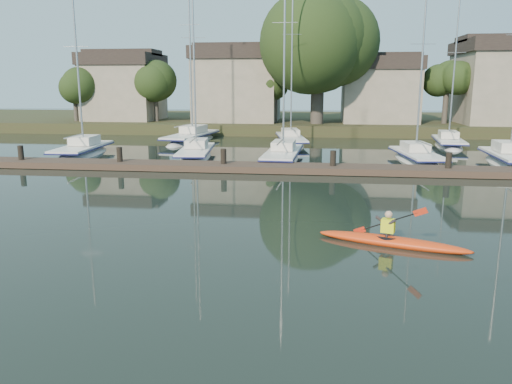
# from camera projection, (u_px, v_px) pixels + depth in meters

# --- Properties ---
(ground) EXTENTS (160.00, 160.00, 0.00)m
(ground) POSITION_uv_depth(u_px,v_px,m) (236.00, 258.00, 13.80)
(ground) COLOR black
(ground) RESTS_ON ground
(kayak) EXTENTS (4.50, 2.02, 1.45)m
(kayak) POSITION_uv_depth(u_px,v_px,m) (392.00, 239.00, 14.87)
(kayak) COLOR red
(kayak) RESTS_ON ground
(dock) EXTENTS (34.00, 2.00, 1.80)m
(dock) POSITION_uv_depth(u_px,v_px,m) (277.00, 168.00, 27.33)
(dock) COLOR #413125
(dock) RESTS_ON ground
(sailboat_0) EXTENTS (2.68, 7.92, 12.38)m
(sailboat_0) POSITION_uv_depth(u_px,v_px,m) (83.00, 158.00, 33.71)
(sailboat_0) COLOR silver
(sailboat_0) RESTS_ON ground
(sailboat_1) EXTENTS (2.88, 8.15, 13.04)m
(sailboat_1) POSITION_uv_depth(u_px,v_px,m) (196.00, 160.00, 32.76)
(sailboat_1) COLOR silver
(sailboat_1) RESTS_ON ground
(sailboat_2) EXTENTS (2.39, 8.71, 14.29)m
(sailboat_2) POSITION_uv_depth(u_px,v_px,m) (283.00, 163.00, 31.53)
(sailboat_2) COLOR silver
(sailboat_2) RESTS_ON ground
(sailboat_3) EXTENTS (2.87, 7.76, 12.21)m
(sailboat_3) POSITION_uv_depth(u_px,v_px,m) (416.00, 164.00, 30.96)
(sailboat_3) COLOR silver
(sailboat_3) RESTS_ON ground
(sailboat_4) EXTENTS (2.65, 7.77, 13.04)m
(sailboat_4) POSITION_uv_depth(u_px,v_px,m) (510.00, 168.00, 29.85)
(sailboat_4) COLOR silver
(sailboat_4) RESTS_ON ground
(sailboat_5) EXTENTS (3.55, 9.90, 16.04)m
(sailboat_5) POSITION_uv_depth(u_px,v_px,m) (192.00, 144.00, 41.62)
(sailboat_5) COLOR silver
(sailboat_5) RESTS_ON ground
(sailboat_6) EXTENTS (3.41, 9.32, 14.52)m
(sailboat_6) POSITION_uv_depth(u_px,v_px,m) (291.00, 145.00, 40.43)
(sailboat_6) COLOR silver
(sailboat_6) RESTS_ON ground
(sailboat_7) EXTENTS (2.76, 7.69, 12.14)m
(sailboat_7) POSITION_uv_depth(u_px,v_px,m) (448.00, 148.00, 38.43)
(sailboat_7) COLOR silver
(sailboat_7) RESTS_ON ground
(shore) EXTENTS (90.00, 25.25, 12.75)m
(shore) POSITION_uv_depth(u_px,v_px,m) (314.00, 98.00, 51.98)
(shore) COLOR #2F361B
(shore) RESTS_ON ground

